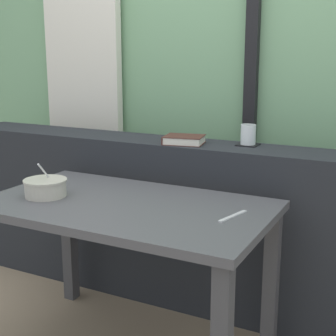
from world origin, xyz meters
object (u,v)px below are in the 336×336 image
(juice_glass, at_px, (248,135))
(soup_bowl, at_px, (46,188))
(closed_book, at_px, (184,140))
(breakfast_table, at_px, (126,227))
(fork_utensil, at_px, (233,216))
(coaster_square, at_px, (248,145))

(juice_glass, relative_size, soup_bowl, 0.52)
(juice_glass, distance_m, closed_book, 0.31)
(breakfast_table, height_order, fork_utensil, fork_utensil)
(closed_book, height_order, soup_bowl, closed_book)
(breakfast_table, distance_m, closed_book, 0.60)
(juice_glass, xyz_separation_m, closed_book, (-0.30, -0.10, -0.03))
(coaster_square, height_order, closed_book, closed_book)
(coaster_square, xyz_separation_m, closed_book, (-0.30, -0.10, 0.02))
(closed_book, xyz_separation_m, soup_bowl, (-0.38, -0.60, -0.15))
(breakfast_table, height_order, juice_glass, juice_glass)
(juice_glass, height_order, fork_utensil, juice_glass)
(coaster_square, height_order, juice_glass, juice_glass)
(juice_glass, bearing_deg, coaster_square, 0.00)
(coaster_square, distance_m, closed_book, 0.31)
(juice_glass, bearing_deg, soup_bowl, -134.12)
(coaster_square, height_order, soup_bowl, coaster_square)
(breakfast_table, distance_m, coaster_square, 0.75)
(breakfast_table, xyz_separation_m, closed_book, (0.02, 0.52, 0.29))
(coaster_square, relative_size, closed_book, 0.45)
(breakfast_table, relative_size, soup_bowl, 6.40)
(soup_bowl, bearing_deg, coaster_square, 45.88)
(coaster_square, xyz_separation_m, fork_utensil, (0.14, -0.59, -0.17))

